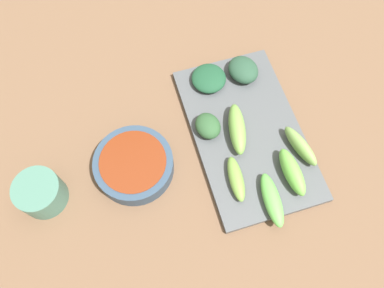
# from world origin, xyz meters

# --- Properties ---
(tabletop) EXTENTS (2.10, 2.10, 0.02)m
(tabletop) POSITION_xyz_m (0.00, 0.00, 0.01)
(tabletop) COLOR brown
(tabletop) RESTS_ON ground
(sauce_bowl) EXTENTS (0.13, 0.13, 0.03)m
(sauce_bowl) POSITION_xyz_m (-0.13, -0.03, 0.04)
(sauce_bowl) COLOR #2E4359
(sauce_bowl) RESTS_ON tabletop
(serving_plate) EXTENTS (0.18, 0.30, 0.01)m
(serving_plate) POSITION_xyz_m (0.06, -0.02, 0.03)
(serving_plate) COLOR #4B4F53
(serving_plate) RESTS_ON tabletop
(broccoli_leafy_0) EXTENTS (0.05, 0.06, 0.03)m
(broccoli_leafy_0) POSITION_xyz_m (0.00, 0.00, 0.05)
(broccoli_leafy_0) COLOR #2D542F
(broccoli_leafy_0) RESTS_ON serving_plate
(broccoli_leafy_1) EXTENTS (0.06, 0.07, 0.03)m
(broccoli_leafy_1) POSITION_xyz_m (0.09, 0.09, 0.05)
(broccoli_leafy_1) COLOR #274935
(broccoli_leafy_1) RESTS_ON serving_plate
(broccoli_stalk_2) EXTENTS (0.03, 0.08, 0.02)m
(broccoli_stalk_2) POSITION_xyz_m (0.01, -0.10, 0.04)
(broccoli_stalk_2) COLOR #709E41
(broccoli_stalk_2) RESTS_ON serving_plate
(broccoli_stalk_3) EXTENTS (0.03, 0.08, 0.03)m
(broccoli_stalk_3) POSITION_xyz_m (0.10, -0.12, 0.05)
(broccoli_stalk_3) COLOR #6BB748
(broccoli_stalk_3) RESTS_ON serving_plate
(broccoli_stalk_4) EXTENTS (0.03, 0.09, 0.02)m
(broccoli_stalk_4) POSITION_xyz_m (0.06, -0.15, 0.04)
(broccoli_stalk_4) COLOR #5FB34C
(broccoli_stalk_4) RESTS_ON serving_plate
(broccoli_stalk_5) EXTENTS (0.04, 0.08, 0.03)m
(broccoli_stalk_5) POSITION_xyz_m (0.13, -0.08, 0.05)
(broccoli_stalk_5) COLOR #78A150
(broccoli_stalk_5) RESTS_ON serving_plate
(broccoli_stalk_6) EXTENTS (0.05, 0.10, 0.03)m
(broccoli_stalk_6) POSITION_xyz_m (0.04, -0.02, 0.05)
(broccoli_stalk_6) COLOR #72A448
(broccoli_stalk_6) RESTS_ON serving_plate
(broccoli_leafy_7) EXTENTS (0.06, 0.06, 0.02)m
(broccoli_leafy_7) POSITION_xyz_m (0.03, 0.09, 0.04)
(broccoli_leafy_7) COLOR #1C482E
(broccoli_leafy_7) RESTS_ON serving_plate
(tea_cup) EXTENTS (0.07, 0.07, 0.05)m
(tea_cup) POSITION_xyz_m (-0.28, -0.04, 0.05)
(tea_cup) COLOR #477565
(tea_cup) RESTS_ON tabletop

